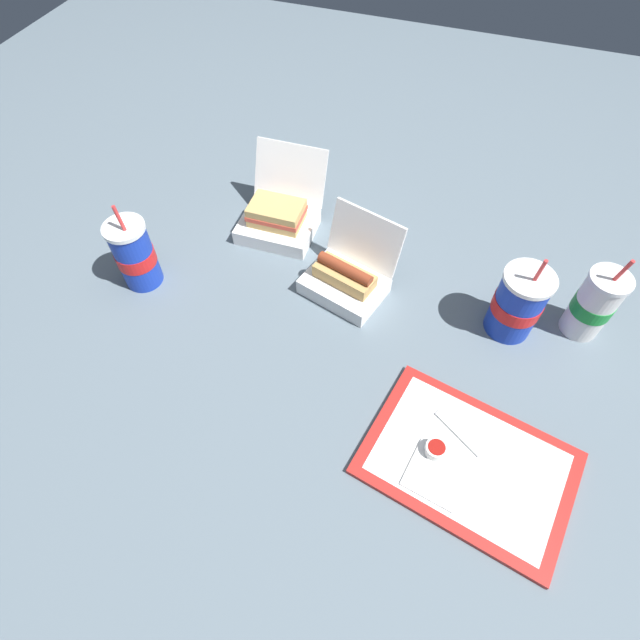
# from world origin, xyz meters

# --- Properties ---
(ground_plane) EXTENTS (3.20, 3.20, 0.00)m
(ground_plane) POSITION_xyz_m (0.00, 0.00, 0.00)
(ground_plane) COLOR slate
(food_tray) EXTENTS (0.42, 0.33, 0.01)m
(food_tray) POSITION_xyz_m (0.34, -0.15, 0.01)
(food_tray) COLOR red
(food_tray) RESTS_ON ground_plane
(ketchup_cup) EXTENTS (0.04, 0.04, 0.02)m
(ketchup_cup) POSITION_xyz_m (0.28, -0.15, 0.03)
(ketchup_cup) COLOR white
(ketchup_cup) RESTS_ON food_tray
(napkin_stack) EXTENTS (0.12, 0.12, 0.00)m
(napkin_stack) POSITION_xyz_m (0.29, -0.20, 0.02)
(napkin_stack) COLOR white
(napkin_stack) RESTS_ON food_tray
(plastic_fork) EXTENTS (0.10, 0.07, 0.00)m
(plastic_fork) POSITION_xyz_m (0.31, -0.10, 0.02)
(plastic_fork) COLOR white
(plastic_fork) RESTS_ON food_tray
(clamshell_hotdog_back) EXTENTS (0.22, 0.22, 0.17)m
(clamshell_hotdog_back) POSITION_xyz_m (-0.00, 0.18, 0.04)
(clamshell_hotdog_back) COLOR white
(clamshell_hotdog_back) RESTS_ON ground_plane
(clamshell_sandwich_left) EXTENTS (0.19, 0.22, 0.18)m
(clamshell_sandwich_left) POSITION_xyz_m (-0.22, 0.31, 0.04)
(clamshell_sandwich_left) COLOR white
(clamshell_sandwich_left) RESTS_ON ground_plane
(soda_cup_front) EXTENTS (0.09, 0.09, 0.23)m
(soda_cup_front) POSITION_xyz_m (0.52, 0.24, 0.08)
(soda_cup_front) COLOR white
(soda_cup_front) RESTS_ON ground_plane
(soda_cup_corner) EXTENTS (0.09, 0.09, 0.23)m
(soda_cup_corner) POSITION_xyz_m (-0.46, 0.05, 0.09)
(soda_cup_corner) COLOR #1938B7
(soda_cup_corner) RESTS_ON ground_plane
(soda_cup_center) EXTENTS (0.11, 0.11, 0.23)m
(soda_cup_center) POSITION_xyz_m (0.37, 0.19, 0.08)
(soda_cup_center) COLOR #1938B7
(soda_cup_center) RESTS_ON ground_plane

